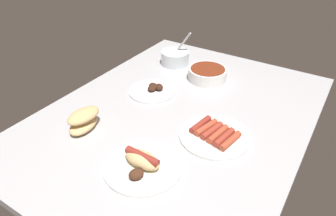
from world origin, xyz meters
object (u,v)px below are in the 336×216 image
object	(u,v)px
plate_sausages	(215,135)
bowl_coleslaw	(175,57)
plate_grilled_meat	(153,91)
bowl_chili	(207,74)
plate_hotdog_assembled	(142,164)
bread_stack	(83,120)

from	to	relation	value
plate_sausages	bowl_coleslaw	bearing A→B (deg)	44.49
plate_grilled_meat	bowl_chili	bearing A→B (deg)	-31.83
bowl_coleslaw	plate_hotdog_assembled	xyz separation A→B (cm)	(-65.97, -29.00, -1.87)
plate_grilled_meat	bread_stack	size ratio (longest dim) A/B	1.37
bread_stack	plate_hotdog_assembled	world-z (taller)	bread_stack
plate_sausages	bread_stack	bearing A→B (deg)	116.25
bread_stack	bowl_coleslaw	bearing A→B (deg)	0.59
plate_sausages	bowl_chili	world-z (taller)	bowl_chili
bowl_chili	bread_stack	size ratio (longest dim) A/B	1.22
bowl_chili	plate_sausages	bearing A→B (deg)	-150.09
plate_sausages	bowl_coleslaw	distance (cm)	58.15
bowl_coleslaw	plate_hotdog_assembled	world-z (taller)	bowl_coleslaw
plate_grilled_meat	bowl_chili	world-z (taller)	bowl_chili
plate_hotdog_assembled	bread_stack	bearing A→B (deg)	80.48
plate_hotdog_assembled	plate_sausages	bearing A→B (deg)	-25.53
plate_grilled_meat	bread_stack	world-z (taller)	bread_stack
plate_sausages	plate_hotdog_assembled	world-z (taller)	plate_hotdog_assembled
plate_sausages	plate_hotdog_assembled	size ratio (longest dim) A/B	1.00
bowl_chili	plate_hotdog_assembled	distance (cm)	60.65
plate_grilled_meat	bread_stack	distance (cm)	33.52
plate_sausages	plate_grilled_meat	distance (cm)	36.72
bread_stack	plate_hotdog_assembled	distance (cm)	28.82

